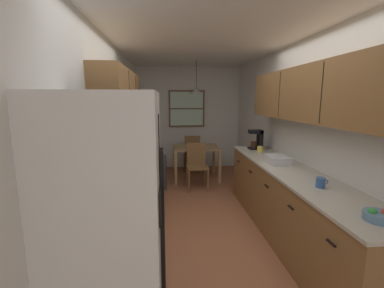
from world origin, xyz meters
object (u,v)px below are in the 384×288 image
(table_serving_bowl, at_px, (192,146))
(mug_by_coffeemaker, at_px, (321,183))
(storage_canister, at_px, (125,168))
(dining_table, at_px, (196,152))
(microwave_over_range, at_px, (102,112))
(stove_range, at_px, (121,232))
(refrigerator, at_px, (108,224))
(trash_bin, at_px, (159,172))
(coffee_maker, at_px, (257,139))
(dish_rack, at_px, (277,160))
(dining_chair_near, at_px, (197,164))
(dining_chair_far, at_px, (192,151))
(mug_spare, at_px, (260,149))
(fruit_bowl, at_px, (379,216))

(table_serving_bowl, bearing_deg, mug_by_coffeemaker, -72.70)
(storage_canister, relative_size, table_serving_bowl, 1.09)
(dining_table, xyz_separation_m, storage_canister, (-1.09, -2.67, 0.38))
(microwave_over_range, distance_m, table_serving_bowl, 3.35)
(stove_range, xyz_separation_m, dining_table, (1.09, 3.12, 0.14))
(refrigerator, bearing_deg, stove_range, 94.68)
(trash_bin, relative_size, coffee_maker, 2.06)
(refrigerator, xyz_separation_m, dish_rack, (1.90, 1.57, 0.04))
(dining_chair_near, bearing_deg, dining_chair_far, 88.66)
(dining_chair_far, relative_size, coffee_maker, 2.69)
(stove_range, xyz_separation_m, table_serving_bowl, (1.00, 3.03, 0.29))
(stove_range, distance_m, dining_chair_far, 3.86)
(dining_table, distance_m, mug_by_coffeemaker, 3.35)
(dining_chair_far, bearing_deg, dining_table, -87.79)
(coffee_maker, xyz_separation_m, mug_spare, (-0.04, -0.27, -0.13))
(fruit_bowl, xyz_separation_m, dish_rack, (-0.03, 1.69, 0.01))
(dining_chair_near, bearing_deg, dish_rack, -60.60)
(dining_chair_near, relative_size, storage_canister, 4.63)
(refrigerator, relative_size, coffee_maker, 5.42)
(stove_range, height_order, dining_chair_far, stove_range)
(fruit_bowl, relative_size, table_serving_bowl, 1.15)
(dining_chair_far, distance_m, mug_spare, 2.32)
(dining_chair_near, bearing_deg, table_serving_bowl, 94.29)
(mug_spare, bearing_deg, dining_table, 120.96)
(refrigerator, bearing_deg, microwave_over_range, 103.94)
(dining_chair_far, height_order, mug_spare, mug_spare)
(refrigerator, xyz_separation_m, mug_spare, (1.92, 2.31, 0.04))
(dining_chair_far, distance_m, dish_rack, 3.00)
(trash_bin, bearing_deg, microwave_over_range, -99.16)
(mug_by_coffeemaker, bearing_deg, storage_canister, 164.66)
(refrigerator, xyz_separation_m, dining_chair_near, (0.98, 3.20, -0.41))
(coffee_maker, bearing_deg, microwave_over_range, -138.41)
(dish_rack, relative_size, table_serving_bowl, 1.90)
(dining_chair_far, distance_m, trash_bin, 1.42)
(dining_chair_near, bearing_deg, stove_range, -112.33)
(mug_by_coffeemaker, xyz_separation_m, dish_rack, (-0.02, 0.99, -0.00))
(mug_by_coffeemaker, bearing_deg, stove_range, 177.16)
(table_serving_bowl, bearing_deg, microwave_over_range, -110.13)
(mug_spare, bearing_deg, fruit_bowl, -89.99)
(dining_chair_far, xyz_separation_m, dish_rack, (0.89, -2.83, 0.45))
(fruit_bowl, bearing_deg, dish_rack, 90.89)
(dining_chair_far, bearing_deg, microwave_over_range, -107.57)
(microwave_over_range, bearing_deg, coffee_maker, 41.59)
(coffee_maker, bearing_deg, mug_by_coffeemaker, -91.36)
(coffee_maker, distance_m, table_serving_bowl, 1.56)
(dining_chair_far, bearing_deg, storage_canister, -108.09)
(trash_bin, xyz_separation_m, table_serving_bowl, (0.70, 0.50, 0.41))
(refrigerator, distance_m, mug_by_coffeemaker, 2.00)
(microwave_over_range, relative_size, dining_chair_near, 0.66)
(dining_chair_near, bearing_deg, mug_spare, -43.38)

